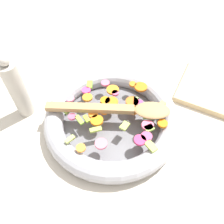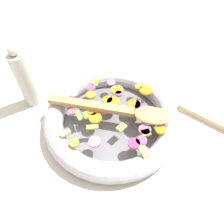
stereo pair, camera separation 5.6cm
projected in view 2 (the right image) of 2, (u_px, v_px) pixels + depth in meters
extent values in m
plane|color=beige|center=(112.00, 123.00, 0.60)|extent=(4.00, 4.00, 0.00)
cylinder|color=slate|center=(112.00, 122.00, 0.59)|extent=(0.31, 0.31, 0.01)
torus|color=#9E9EA5|center=(112.00, 118.00, 0.58)|extent=(0.36, 0.36, 0.05)
cylinder|color=orange|center=(133.00, 113.00, 0.55)|extent=(0.02, 0.02, 0.01)
cylinder|color=orange|center=(117.00, 90.00, 0.60)|extent=(0.04, 0.04, 0.01)
cylinder|color=orange|center=(104.00, 109.00, 0.56)|extent=(0.03, 0.03, 0.01)
cylinder|color=orange|center=(91.00, 95.00, 0.59)|extent=(0.04, 0.04, 0.01)
cylinder|color=orange|center=(160.00, 130.00, 0.52)|extent=(0.03, 0.03, 0.01)
cylinder|color=orange|center=(108.00, 100.00, 0.58)|extent=(0.04, 0.04, 0.01)
cylinder|color=orange|center=(74.00, 143.00, 0.50)|extent=(0.03, 0.03, 0.01)
cylinder|color=orange|center=(134.00, 104.00, 0.57)|extent=(0.04, 0.04, 0.01)
cylinder|color=orange|center=(93.00, 112.00, 0.55)|extent=(0.03, 0.03, 0.01)
cylinder|color=orange|center=(138.00, 87.00, 0.61)|extent=(0.03, 0.03, 0.01)
cylinder|color=orange|center=(95.00, 118.00, 0.54)|extent=(0.04, 0.04, 0.01)
cylinder|color=orange|center=(146.00, 91.00, 0.60)|extent=(0.05, 0.05, 0.01)
cylinder|color=orange|center=(113.00, 102.00, 0.58)|extent=(0.04, 0.04, 0.01)
cube|color=#94B833|center=(86.00, 115.00, 0.55)|extent=(0.02, 0.02, 0.01)
cube|color=#B4CF52|center=(144.00, 151.00, 0.48)|extent=(0.03, 0.03, 0.01)
cube|color=#A6C463|center=(138.00, 105.00, 0.57)|extent=(0.02, 0.03, 0.01)
cube|color=#93C83F|center=(79.00, 116.00, 0.55)|extent=(0.03, 0.02, 0.01)
cube|color=#91B53C|center=(147.00, 121.00, 0.54)|extent=(0.03, 0.02, 0.01)
cube|color=#B0CD4F|center=(92.00, 127.00, 0.53)|extent=(0.03, 0.03, 0.01)
cube|color=#8EB145|center=(70.00, 105.00, 0.57)|extent=(0.02, 0.03, 0.01)
cube|color=#ACDC51|center=(164.00, 111.00, 0.56)|extent=(0.02, 0.03, 0.01)
cube|color=#96CC51|center=(146.00, 133.00, 0.52)|extent=(0.03, 0.03, 0.01)
cube|color=#A4BB53|center=(122.00, 127.00, 0.53)|extent=(0.02, 0.03, 0.01)
cube|color=#84C434|center=(95.00, 82.00, 0.62)|extent=(0.03, 0.03, 0.01)
cube|color=#B6CD5F|center=(66.00, 133.00, 0.51)|extent=(0.02, 0.03, 0.01)
cylinder|color=#E3507C|center=(119.00, 94.00, 0.60)|extent=(0.03, 0.03, 0.01)
cylinder|color=#E06A83|center=(95.00, 142.00, 0.50)|extent=(0.04, 0.04, 0.01)
cylinder|color=#E3668A|center=(111.00, 83.00, 0.62)|extent=(0.03, 0.03, 0.01)
cylinder|color=pink|center=(74.00, 94.00, 0.59)|extent=(0.02, 0.02, 0.01)
cylinder|color=#CF366F|center=(140.00, 107.00, 0.57)|extent=(0.03, 0.03, 0.01)
cylinder|color=#E44286|center=(91.00, 88.00, 0.61)|extent=(0.04, 0.04, 0.01)
cylinder|color=#E15875|center=(145.00, 130.00, 0.52)|extent=(0.04, 0.04, 0.01)
cylinder|color=#D35173|center=(72.00, 112.00, 0.56)|extent=(0.02, 0.02, 0.01)
cylinder|color=#D3416F|center=(141.00, 141.00, 0.50)|extent=(0.03, 0.03, 0.01)
cylinder|color=#DB2D60|center=(134.00, 144.00, 0.50)|extent=(0.03, 0.03, 0.01)
cube|color=#A87F51|center=(91.00, 105.00, 0.56)|extent=(0.21, 0.11, 0.01)
ellipsoid|color=#A87F51|center=(152.00, 115.00, 0.54)|extent=(0.11, 0.09, 0.01)
cylinder|color=#B2ADA3|center=(25.00, 81.00, 0.58)|extent=(0.04, 0.04, 0.17)
sphere|color=#B2ADA3|center=(13.00, 50.00, 0.51)|extent=(0.03, 0.03, 0.03)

